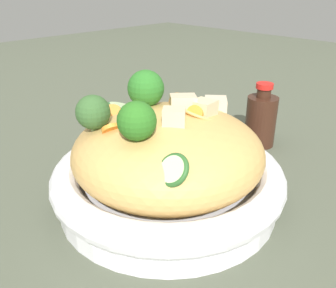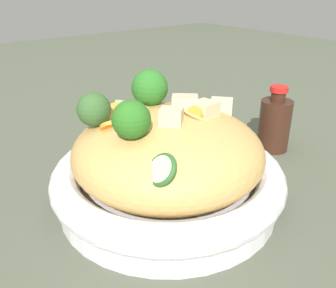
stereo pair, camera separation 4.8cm
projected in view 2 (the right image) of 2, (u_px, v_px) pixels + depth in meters
ground_plane at (168, 201)px, 0.52m from camera, size 3.00×3.00×0.00m
serving_bowl at (168, 181)px, 0.51m from camera, size 0.32×0.32×0.06m
noodle_heap at (168, 151)px, 0.49m from camera, size 0.26×0.26×0.12m
broccoli_florets at (129, 103)px, 0.46m from camera, size 0.14×0.14×0.08m
carrot_coins at (150, 110)px, 0.50m from camera, size 0.16×0.13×0.03m
zucchini_slices at (138, 127)px, 0.46m from camera, size 0.10×0.21×0.04m
chicken_chunks at (198, 110)px, 0.48m from camera, size 0.16×0.07×0.05m
soy_sauce_bottle at (275, 123)px, 0.66m from camera, size 0.06×0.06×0.12m
chopsticks_pair at (152, 114)px, 0.84m from camera, size 0.21×0.12×0.01m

